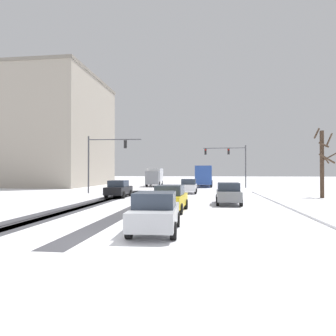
{
  "coord_description": "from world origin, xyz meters",
  "views": [
    {
      "loc": [
        3.64,
        -9.85,
        2.43
      ],
      "look_at": [
        0.0,
        18.66,
        2.8
      ],
      "focal_mm": 31.88,
      "sensor_mm": 36.0,
      "label": 1
    }
  ],
  "objects_px": {
    "traffic_signal_near_left": "(103,154)",
    "traffic_signal_far_right": "(231,157)",
    "car_white_lead": "(189,186)",
    "car_yellow_cab_fourth": "(170,198)",
    "car_black_second": "(119,189)",
    "car_silver_fifth": "(155,212)",
    "car_grey_third": "(228,193)",
    "bus_oncoming": "(204,174)",
    "office_building_far_left_block": "(20,133)",
    "box_truck_delivery": "(155,177)",
    "bare_tree_sidewalk_mid": "(323,161)"
  },
  "relations": [
    {
      "from": "traffic_signal_near_left",
      "to": "traffic_signal_far_right",
      "type": "xyz_separation_m",
      "value": [
        15.37,
        13.93,
        0.23
      ]
    },
    {
      "from": "bus_oncoming",
      "to": "office_building_far_left_block",
      "type": "relative_size",
      "value": 0.38
    },
    {
      "from": "traffic_signal_near_left",
      "to": "traffic_signal_far_right",
      "type": "relative_size",
      "value": 1.0
    },
    {
      "from": "traffic_signal_near_left",
      "to": "box_truck_delivery",
      "type": "distance_m",
      "value": 17.59
    },
    {
      "from": "bare_tree_sidewalk_mid",
      "to": "car_white_lead",
      "type": "bearing_deg",
      "value": 160.52
    },
    {
      "from": "car_black_second",
      "to": "car_yellow_cab_fourth",
      "type": "xyz_separation_m",
      "value": [
        6.09,
        -9.47,
        0.0
      ]
    },
    {
      "from": "box_truck_delivery",
      "to": "bare_tree_sidewalk_mid",
      "type": "bearing_deg",
      "value": -46.65
    },
    {
      "from": "bus_oncoming",
      "to": "office_building_far_left_block",
      "type": "distance_m",
      "value": 34.18
    },
    {
      "from": "traffic_signal_near_left",
      "to": "office_building_far_left_block",
      "type": "xyz_separation_m",
      "value": [
        -21.99,
        17.74,
        5.17
      ]
    },
    {
      "from": "traffic_signal_near_left",
      "to": "car_yellow_cab_fourth",
      "type": "bearing_deg",
      "value": -56.96
    },
    {
      "from": "car_white_lead",
      "to": "traffic_signal_far_right",
      "type": "bearing_deg",
      "value": 66.08
    },
    {
      "from": "traffic_signal_far_right",
      "to": "car_black_second",
      "type": "height_order",
      "value": "traffic_signal_far_right"
    },
    {
      "from": "car_white_lead",
      "to": "car_silver_fifth",
      "type": "height_order",
      "value": "same"
    },
    {
      "from": "car_black_second",
      "to": "car_silver_fifth",
      "type": "xyz_separation_m",
      "value": [
        6.25,
        -15.8,
        0.0
      ]
    },
    {
      "from": "car_silver_fifth",
      "to": "traffic_signal_near_left",
      "type": "bearing_deg",
      "value": 114.71
    },
    {
      "from": "car_grey_third",
      "to": "bus_oncoming",
      "type": "bearing_deg",
      "value": 93.97
    },
    {
      "from": "car_white_lead",
      "to": "car_yellow_cab_fourth",
      "type": "distance_m",
      "value": 15.57
    },
    {
      "from": "traffic_signal_far_right",
      "to": "office_building_far_left_block",
      "type": "relative_size",
      "value": 0.22
    },
    {
      "from": "car_white_lead",
      "to": "box_truck_delivery",
      "type": "height_order",
      "value": "box_truck_delivery"
    },
    {
      "from": "car_white_lead",
      "to": "bare_tree_sidewalk_mid",
      "type": "relative_size",
      "value": 0.62
    },
    {
      "from": "office_building_far_left_block",
      "to": "bus_oncoming",
      "type": "bearing_deg",
      "value": 0.34
    },
    {
      "from": "car_yellow_cab_fourth",
      "to": "car_silver_fifth",
      "type": "height_order",
      "value": "same"
    },
    {
      "from": "traffic_signal_near_left",
      "to": "traffic_signal_far_right",
      "type": "distance_m",
      "value": 20.74
    },
    {
      "from": "traffic_signal_far_right",
      "to": "box_truck_delivery",
      "type": "height_order",
      "value": "traffic_signal_far_right"
    },
    {
      "from": "car_grey_third",
      "to": "box_truck_delivery",
      "type": "height_order",
      "value": "box_truck_delivery"
    },
    {
      "from": "traffic_signal_near_left",
      "to": "bare_tree_sidewalk_mid",
      "type": "xyz_separation_m",
      "value": [
        22.35,
        -3.4,
        -1.03
      ]
    },
    {
      "from": "car_black_second",
      "to": "car_white_lead",
      "type": "bearing_deg",
      "value": 43.96
    },
    {
      "from": "bus_oncoming",
      "to": "office_building_far_left_block",
      "type": "bearing_deg",
      "value": -179.66
    },
    {
      "from": "traffic_signal_near_left",
      "to": "traffic_signal_far_right",
      "type": "bearing_deg",
      "value": 42.2
    },
    {
      "from": "car_white_lead",
      "to": "office_building_far_left_block",
      "type": "bearing_deg",
      "value": 152.25
    },
    {
      "from": "traffic_signal_far_right",
      "to": "car_yellow_cab_fourth",
      "type": "height_order",
      "value": "traffic_signal_far_right"
    },
    {
      "from": "car_black_second",
      "to": "bus_oncoming",
      "type": "relative_size",
      "value": 0.37
    },
    {
      "from": "box_truck_delivery",
      "to": "car_yellow_cab_fourth",
      "type": "bearing_deg",
      "value": -78.49
    },
    {
      "from": "car_white_lead",
      "to": "car_black_second",
      "type": "xyz_separation_m",
      "value": [
        -6.33,
        -6.11,
        0.0
      ]
    },
    {
      "from": "office_building_far_left_block",
      "to": "traffic_signal_far_right",
      "type": "bearing_deg",
      "value": -5.81
    },
    {
      "from": "car_grey_third",
      "to": "car_silver_fifth",
      "type": "xyz_separation_m",
      "value": [
        -3.68,
        -10.9,
        0.0
      ]
    },
    {
      "from": "box_truck_delivery",
      "to": "office_building_far_left_block",
      "type": "bearing_deg",
      "value": 178.57
    },
    {
      "from": "car_black_second",
      "to": "car_grey_third",
      "type": "height_order",
      "value": "same"
    },
    {
      "from": "bus_oncoming",
      "to": "office_building_far_left_block",
      "type": "xyz_separation_m",
      "value": [
        -33.32,
        -0.2,
        7.61
      ]
    },
    {
      "from": "traffic_signal_near_left",
      "to": "office_building_far_left_block",
      "type": "relative_size",
      "value": 0.22
    },
    {
      "from": "bus_oncoming",
      "to": "car_black_second",
      "type": "bearing_deg",
      "value": -109.21
    },
    {
      "from": "car_yellow_cab_fourth",
      "to": "office_building_far_left_block",
      "type": "distance_m",
      "value": 45.85
    },
    {
      "from": "car_white_lead",
      "to": "car_black_second",
      "type": "height_order",
      "value": "same"
    },
    {
      "from": "bare_tree_sidewalk_mid",
      "to": "traffic_signal_far_right",
      "type": "bearing_deg",
      "value": 111.94
    },
    {
      "from": "traffic_signal_far_right",
      "to": "car_silver_fifth",
      "type": "distance_m",
      "value": 35.44
    },
    {
      "from": "car_silver_fifth",
      "to": "box_truck_delivery",
      "type": "distance_m",
      "value": 38.51
    },
    {
      "from": "car_yellow_cab_fourth",
      "to": "car_grey_third",
      "type": "bearing_deg",
      "value": 49.87
    },
    {
      "from": "traffic_signal_near_left",
      "to": "car_grey_third",
      "type": "xyz_separation_m",
      "value": [
        13.26,
        -9.93,
        -3.62
      ]
    },
    {
      "from": "bare_tree_sidewalk_mid",
      "to": "office_building_far_left_block",
      "type": "relative_size",
      "value": 0.22
    },
    {
      "from": "car_black_second",
      "to": "bus_oncoming",
      "type": "bearing_deg",
      "value": 70.79
    }
  ]
}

